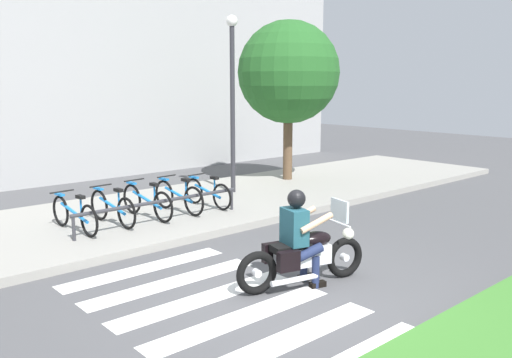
{
  "coord_description": "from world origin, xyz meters",
  "views": [
    {
      "loc": [
        -4.99,
        -4.84,
        2.91
      ],
      "look_at": [
        0.9,
        1.85,
        1.3
      ],
      "focal_mm": 37.53,
      "sensor_mm": 36.0,
      "label": 1
    }
  ],
  "objects": [
    {
      "name": "building_backdrop",
      "position": [
        0.0,
        10.92,
        4.87
      ],
      "size": [
        24.0,
        1.2,
        9.73
      ],
      "primitive_type": "cube",
      "color": "#A2A2A2",
      "rests_on": "ground"
    },
    {
      "name": "crosswalk_stripe_3",
      "position": [
        -0.97,
        0.8,
        0.0
      ],
      "size": [
        2.8,
        0.4,
        0.01
      ],
      "primitive_type": "cube",
      "color": "white",
      "rests_on": "ground"
    },
    {
      "name": "bicycle_2",
      "position": [
        0.4,
        4.68,
        0.5
      ],
      "size": [
        0.48,
        1.73,
        0.77
      ],
      "color": "black",
      "rests_on": "sidewalk"
    },
    {
      "name": "bicycle_4",
      "position": [
        1.94,
        4.68,
        0.48
      ],
      "size": [
        0.48,
        1.54,
        0.72
      ],
      "color": "black",
      "rests_on": "sidewalk"
    },
    {
      "name": "bicycle_1",
      "position": [
        -0.37,
        4.68,
        0.5
      ],
      "size": [
        0.48,
        1.62,
        0.75
      ],
      "color": "black",
      "rests_on": "sidewalk"
    },
    {
      "name": "street_lamp",
      "position": [
        3.43,
        5.62,
        2.72
      ],
      "size": [
        0.28,
        0.28,
        4.52
      ],
      "color": "#2D2D33",
      "rests_on": "ground"
    },
    {
      "name": "crosswalk_stripe_5",
      "position": [
        -0.97,
        2.4,
        0.0
      ],
      "size": [
        2.8,
        0.4,
        0.01
      ],
      "primitive_type": "cube",
      "color": "white",
      "rests_on": "ground"
    },
    {
      "name": "crosswalk_stripe_2",
      "position": [
        -0.97,
        0.0,
        0.0
      ],
      "size": [
        2.8,
        0.4,
        0.01
      ],
      "primitive_type": "cube",
      "color": "white",
      "rests_on": "ground"
    },
    {
      "name": "bicycle_0",
      "position": [
        -1.14,
        4.68,
        0.49
      ],
      "size": [
        0.48,
        1.7,
        0.73
      ],
      "color": "black",
      "rests_on": "sidewalk"
    },
    {
      "name": "crosswalk_stripe_4",
      "position": [
        -0.97,
        1.6,
        0.0
      ],
      "size": [
        2.8,
        0.4,
        0.01
      ],
      "primitive_type": "cube",
      "color": "white",
      "rests_on": "ground"
    },
    {
      "name": "grass_median",
      "position": [
        0.0,
        -2.22,
        0.04
      ],
      "size": [
        24.0,
        1.1,
        0.08
      ],
      "primitive_type": "cube",
      "color": "#3D7A2D",
      "rests_on": "ground"
    },
    {
      "name": "crosswalk_stripe_1",
      "position": [
        -0.97,
        -0.8,
        0.0
      ],
      "size": [
        2.8,
        0.4,
        0.01
      ],
      "primitive_type": "cube",
      "color": "white",
      "rests_on": "ground"
    },
    {
      "name": "motorcycle",
      "position": [
        0.4,
        0.25,
        0.46
      ],
      "size": [
        2.07,
        0.85,
        1.21
      ],
      "color": "black",
      "rests_on": "ground"
    },
    {
      "name": "ground_plane",
      "position": [
        0.0,
        0.0,
        0.0
      ],
      "size": [
        48.0,
        48.0,
        0.0
      ],
      "primitive_type": "plane",
      "color": "#4C4C4F"
    },
    {
      "name": "bicycle_3",
      "position": [
        1.17,
        4.68,
        0.5
      ],
      "size": [
        0.48,
        1.65,
        0.77
      ],
      "color": "black",
      "rests_on": "sidewalk"
    },
    {
      "name": "rider",
      "position": [
        0.33,
        0.27,
        0.82
      ],
      "size": [
        0.72,
        0.64,
        1.43
      ],
      "color": "#1E4C59",
      "rests_on": "ground"
    },
    {
      "name": "sidewalk",
      "position": [
        0.0,
        5.22,
        0.07
      ],
      "size": [
        24.0,
        4.4,
        0.15
      ],
      "primitive_type": "cube",
      "color": "gray",
      "rests_on": "ground"
    },
    {
      "name": "tree_near_rack",
      "position": [
        5.78,
        6.02,
        3.18
      ],
      "size": [
        2.87,
        2.87,
        4.63
      ],
      "color": "brown",
      "rests_on": "ground"
    },
    {
      "name": "bike_rack",
      "position": [
        0.4,
        4.13,
        0.57
      ],
      "size": [
        3.67,
        0.07,
        0.49
      ],
      "color": "#333338",
      "rests_on": "sidewalk"
    }
  ]
}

